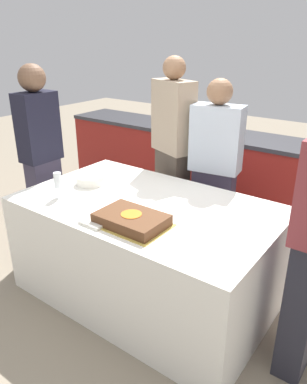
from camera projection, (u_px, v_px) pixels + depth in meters
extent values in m
plane|color=gray|center=(147.00, 292.00, 2.94)|extent=(14.00, 14.00, 0.00)
cube|color=maroon|center=(240.00, 180.00, 3.98)|extent=(4.40, 0.55, 0.88)
cube|color=#2D2D33|center=(244.00, 138.00, 3.80)|extent=(4.40, 0.58, 0.04)
cube|color=white|center=(147.00, 250.00, 2.79)|extent=(1.83, 1.11, 0.78)
cube|color=gold|center=(132.00, 224.00, 2.34)|extent=(0.47, 0.33, 0.00)
cube|color=#56331C|center=(132.00, 219.00, 2.33)|extent=(0.43, 0.29, 0.07)
cylinder|color=orange|center=(131.00, 214.00, 2.31)|extent=(0.13, 0.13, 0.00)
cylinder|color=white|center=(90.00, 180.00, 2.97)|extent=(0.22, 0.22, 0.07)
cylinder|color=white|center=(59.00, 197.00, 2.74)|extent=(0.06, 0.06, 0.00)
cylinder|color=white|center=(59.00, 192.00, 2.73)|extent=(0.01, 0.01, 0.07)
cylinder|color=white|center=(58.00, 180.00, 2.69)|extent=(0.06, 0.06, 0.11)
cylinder|color=white|center=(164.00, 209.00, 2.54)|extent=(0.19, 0.19, 0.00)
cylinder|color=white|center=(200.00, 216.00, 2.45)|extent=(0.19, 0.19, 0.00)
cube|color=white|center=(92.00, 223.00, 2.33)|extent=(0.17, 0.09, 0.02)
cube|color=#383347|center=(212.00, 214.00, 3.29)|extent=(0.37, 0.21, 0.82)
cube|color=silver|center=(217.00, 139.00, 3.03)|extent=(0.44, 0.26, 0.54)
sphere|color=#936B4C|center=(220.00, 92.00, 2.88)|extent=(0.20, 0.20, 0.20)
cube|color=#383347|center=(48.00, 206.00, 3.40)|extent=(0.16, 0.28, 0.88)
cube|color=black|center=(38.00, 127.00, 3.11)|extent=(0.20, 0.33, 0.57)
sphere|color=brown|center=(32.00, 78.00, 2.96)|extent=(0.22, 0.22, 0.22)
cube|color=#282833|center=(303.00, 304.00, 2.15)|extent=(0.16, 0.34, 0.89)
cube|color=#4C4238|center=(172.00, 198.00, 3.51)|extent=(0.37, 0.27, 0.92)
cube|color=tan|center=(173.00, 117.00, 3.21)|extent=(0.44, 0.33, 0.61)
sphere|color=#936B4C|center=(174.00, 68.00, 3.05)|extent=(0.19, 0.19, 0.19)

